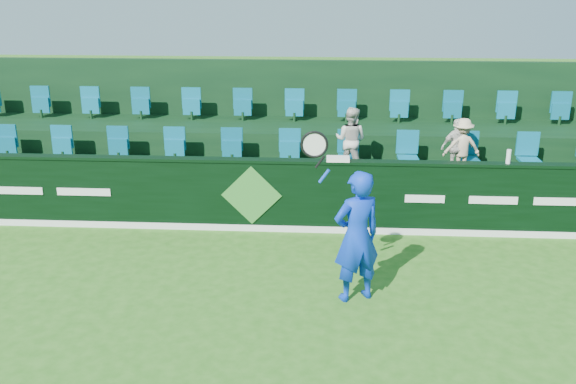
# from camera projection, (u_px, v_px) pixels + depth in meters

# --- Properties ---
(ground) EXTENTS (60.00, 60.00, 0.00)m
(ground) POSITION_uv_depth(u_px,v_px,m) (217.00, 348.00, 8.13)
(ground) COLOR #286518
(ground) RESTS_ON ground
(sponsor_hoarding) EXTENTS (16.00, 0.25, 1.35)m
(sponsor_hoarding) POSITION_uv_depth(u_px,v_px,m) (252.00, 195.00, 11.69)
(sponsor_hoarding) COLOR black
(sponsor_hoarding) RESTS_ON ground
(stand_tier_front) EXTENTS (16.00, 2.00, 0.80)m
(stand_tier_front) POSITION_uv_depth(u_px,v_px,m) (259.00, 190.00, 12.82)
(stand_tier_front) COLOR black
(stand_tier_front) RESTS_ON ground
(stand_tier_back) EXTENTS (16.00, 1.80, 1.30)m
(stand_tier_back) POSITION_uv_depth(u_px,v_px,m) (267.00, 153.00, 14.53)
(stand_tier_back) COLOR black
(stand_tier_back) RESTS_ON ground
(stand_rear) EXTENTS (16.00, 4.10, 2.60)m
(stand_rear) POSITION_uv_depth(u_px,v_px,m) (269.00, 124.00, 14.77)
(stand_rear) COLOR black
(stand_rear) RESTS_ON ground
(seat_row_front) EXTENTS (13.50, 0.50, 0.60)m
(seat_row_front) POSITION_uv_depth(u_px,v_px,m) (260.00, 151.00, 12.97)
(seat_row_front) COLOR #0B6785
(seat_row_front) RESTS_ON stand_tier_front
(seat_row_back) EXTENTS (13.50, 0.50, 0.60)m
(seat_row_back) POSITION_uv_depth(u_px,v_px,m) (268.00, 109.00, 14.51)
(seat_row_back) COLOR #0B6785
(seat_row_back) RESTS_ON stand_tier_back
(tennis_player) EXTENTS (1.30, 0.72, 2.59)m
(tennis_player) POSITION_uv_depth(u_px,v_px,m) (356.00, 236.00, 9.06)
(tennis_player) COLOR #0B34C8
(tennis_player) RESTS_ON ground
(spectator_left) EXTENTS (0.75, 0.67, 1.29)m
(spectator_left) POSITION_uv_depth(u_px,v_px,m) (351.00, 140.00, 12.39)
(spectator_left) COLOR beige
(spectator_left) RESTS_ON stand_tier_front
(spectator_middle) EXTENTS (0.69, 0.44, 1.09)m
(spectator_middle) POSITION_uv_depth(u_px,v_px,m) (457.00, 147.00, 12.31)
(spectator_middle) COLOR silver
(spectator_middle) RESTS_ON stand_tier_front
(spectator_right) EXTENTS (0.74, 0.46, 1.10)m
(spectator_right) POSITION_uv_depth(u_px,v_px,m) (462.00, 147.00, 12.30)
(spectator_right) COLOR beige
(spectator_right) RESTS_ON stand_tier_front
(towel) EXTENTS (0.41, 0.26, 0.06)m
(towel) POSITION_uv_depth(u_px,v_px,m) (338.00, 159.00, 11.37)
(towel) COLOR white
(towel) RESTS_ON sponsor_hoarding
(drinks_bottle) EXTENTS (0.08, 0.08, 0.25)m
(drinks_bottle) POSITION_uv_depth(u_px,v_px,m) (509.00, 157.00, 11.17)
(drinks_bottle) COLOR white
(drinks_bottle) RESTS_ON sponsor_hoarding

